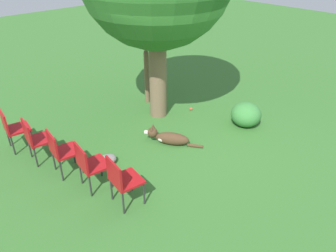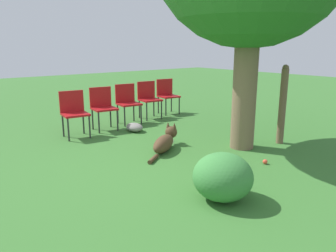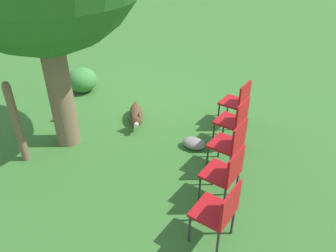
# 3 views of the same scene
# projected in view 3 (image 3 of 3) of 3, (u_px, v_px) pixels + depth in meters

# --- Properties ---
(ground_plane) EXTENTS (30.00, 30.00, 0.00)m
(ground_plane) POSITION_uv_depth(u_px,v_px,m) (116.00, 111.00, 6.51)
(ground_plane) COLOR #38702D
(dog) EXTENTS (0.72, 1.04, 0.38)m
(dog) POSITION_uv_depth(u_px,v_px,m) (136.00, 115.00, 6.08)
(dog) COLOR #513823
(dog) RESTS_ON ground_plane
(fence_post) EXTENTS (0.12, 0.12, 1.33)m
(fence_post) POSITION_uv_depth(u_px,v_px,m) (16.00, 123.00, 4.83)
(fence_post) COLOR brown
(fence_post) RESTS_ON ground_plane
(red_chair_0) EXTENTS (0.48, 0.49, 0.83)m
(red_chair_0) POSITION_uv_depth(u_px,v_px,m) (238.00, 100.00, 5.84)
(red_chair_0) COLOR #B21419
(red_chair_0) RESTS_ON ground_plane
(red_chair_1) EXTENTS (0.48, 0.49, 0.83)m
(red_chair_1) POSITION_uv_depth(u_px,v_px,m) (235.00, 119.00, 5.28)
(red_chair_1) COLOR #B21419
(red_chair_1) RESTS_ON ground_plane
(red_chair_2) EXTENTS (0.48, 0.49, 0.83)m
(red_chair_2) POSITION_uv_depth(u_px,v_px,m) (231.00, 142.00, 4.72)
(red_chair_2) COLOR #B21419
(red_chair_2) RESTS_ON ground_plane
(red_chair_3) EXTENTS (0.48, 0.49, 0.83)m
(red_chair_3) POSITION_uv_depth(u_px,v_px,m) (226.00, 172.00, 4.16)
(red_chair_3) COLOR #B21419
(red_chair_3) RESTS_ON ground_plane
(red_chair_4) EXTENTS (0.48, 0.49, 0.83)m
(red_chair_4) POSITION_uv_depth(u_px,v_px,m) (219.00, 210.00, 3.60)
(red_chair_4) COLOR #B21419
(red_chair_4) RESTS_ON ground_plane
(tennis_ball) EXTENTS (0.07, 0.07, 0.07)m
(tennis_ball) POSITION_uv_depth(u_px,v_px,m) (53.00, 119.00, 6.16)
(tennis_ball) COLOR #E54C33
(tennis_ball) RESTS_ON ground_plane
(garden_rock) EXTENTS (0.39, 0.29, 0.16)m
(garden_rock) POSITION_uv_depth(u_px,v_px,m) (194.00, 143.00, 5.42)
(garden_rock) COLOR gray
(garden_rock) RESTS_ON ground_plane
(low_shrub) EXTENTS (0.65, 0.65, 0.52)m
(low_shrub) POSITION_uv_depth(u_px,v_px,m) (82.00, 80.00, 7.16)
(low_shrub) COLOR #3D843D
(low_shrub) RESTS_ON ground_plane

